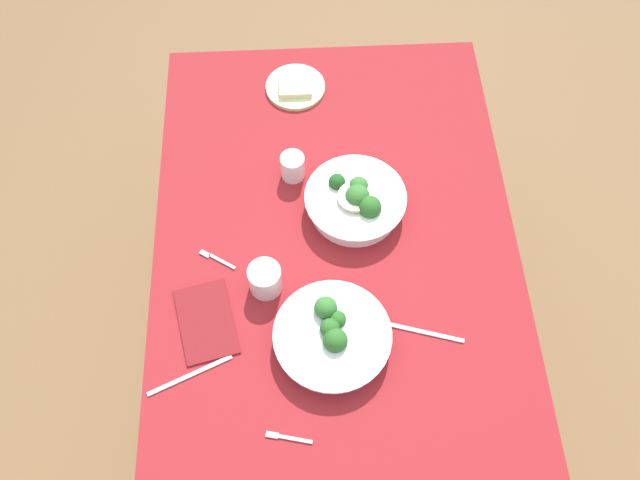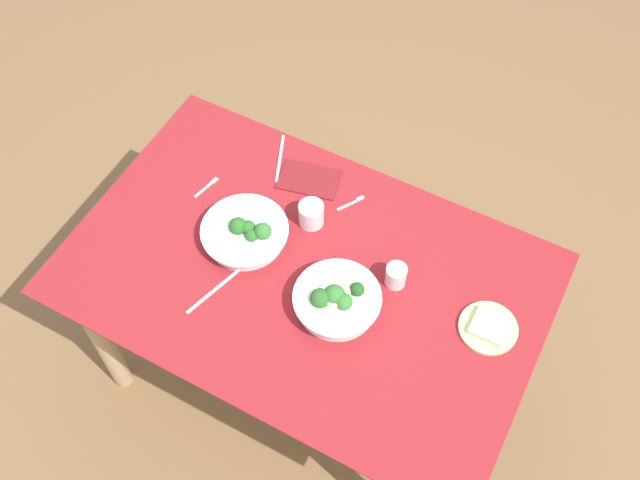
% 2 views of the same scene
% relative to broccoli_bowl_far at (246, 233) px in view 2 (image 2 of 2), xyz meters
% --- Properties ---
extents(ground_plane, '(6.00, 6.00, 0.00)m').
position_rel_broccoli_bowl_far_xyz_m(ground_plane, '(0.22, -0.03, -0.80)').
color(ground_plane, brown).
extents(dining_table, '(1.46, 0.93, 0.77)m').
position_rel_broccoli_bowl_far_xyz_m(dining_table, '(0.22, -0.03, -0.15)').
color(dining_table, maroon).
rests_on(dining_table, ground_plane).
extents(broccoli_bowl_far, '(0.28, 0.28, 0.09)m').
position_rel_broccoli_bowl_far_xyz_m(broccoli_bowl_far, '(0.00, 0.00, 0.00)').
color(broccoli_bowl_far, white).
rests_on(broccoli_bowl_far, dining_table).
extents(broccoli_bowl_near, '(0.26, 0.26, 0.10)m').
position_rel_broccoli_bowl_far_xyz_m(broccoli_bowl_near, '(0.36, -0.08, 0.01)').
color(broccoli_bowl_near, white).
rests_on(broccoli_bowl_near, dining_table).
extents(bread_side_plate, '(0.17, 0.17, 0.03)m').
position_rel_broccoli_bowl_far_xyz_m(bread_side_plate, '(0.79, 0.06, -0.02)').
color(bread_side_plate, '#B7D684').
rests_on(bread_side_plate, dining_table).
extents(water_glass_center, '(0.06, 0.06, 0.08)m').
position_rel_broccoli_bowl_far_xyz_m(water_glass_center, '(0.48, 0.08, 0.01)').
color(water_glass_center, silver).
rests_on(water_glass_center, dining_table).
extents(water_glass_side, '(0.08, 0.08, 0.08)m').
position_rel_broccoli_bowl_far_xyz_m(water_glass_side, '(0.15, 0.15, 0.01)').
color(water_glass_side, silver).
rests_on(water_glass_side, dining_table).
extents(fork_by_far_bowl, '(0.07, 0.09, 0.00)m').
position_rel_broccoli_bowl_far_xyz_m(fork_by_far_bowl, '(0.23, 0.28, -0.03)').
color(fork_by_far_bowl, '#B7B7BC').
rests_on(fork_by_far_bowl, dining_table).
extents(fork_by_near_bowl, '(0.03, 0.10, 0.00)m').
position_rel_broccoli_bowl_far_xyz_m(fork_by_near_bowl, '(-0.22, 0.11, -0.03)').
color(fork_by_near_bowl, '#B7B7BC').
rests_on(fork_by_near_bowl, dining_table).
extents(table_knife_left, '(0.07, 0.20, 0.00)m').
position_rel_broccoli_bowl_far_xyz_m(table_knife_left, '(0.01, -0.21, -0.03)').
color(table_knife_left, '#B7B7BC').
rests_on(table_knife_left, dining_table).
extents(table_knife_right, '(0.09, 0.20, 0.00)m').
position_rel_broccoli_bowl_far_xyz_m(table_knife_right, '(-0.07, 0.33, -0.03)').
color(table_knife_right, '#B7B7BC').
rests_on(table_knife_right, dining_table).
extents(napkin_folded_upper, '(0.22, 0.17, 0.01)m').
position_rel_broccoli_bowl_far_xyz_m(napkin_folded_upper, '(0.06, 0.30, -0.03)').
color(napkin_folded_upper, maroon).
rests_on(napkin_folded_upper, dining_table).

